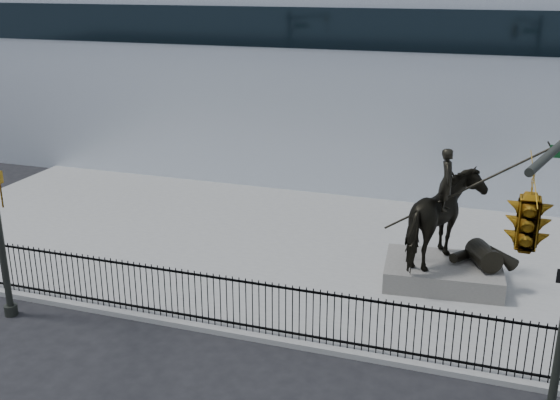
% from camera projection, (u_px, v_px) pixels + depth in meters
% --- Properties ---
extents(ground, '(120.00, 120.00, 0.00)m').
position_uv_depth(ground, '(242.00, 363.00, 15.97)').
color(ground, black).
rests_on(ground, ground).
extents(plaza, '(30.00, 12.00, 0.15)m').
position_uv_depth(plaza, '(318.00, 252.00, 22.22)').
color(plaza, gray).
rests_on(plaza, ground).
extents(building, '(44.00, 14.00, 9.00)m').
position_uv_depth(building, '(389.00, 71.00, 32.46)').
color(building, silver).
rests_on(building, ground).
extents(picket_fence, '(22.10, 0.10, 1.50)m').
position_uv_depth(picket_fence, '(260.00, 307.00, 16.80)').
color(picket_fence, black).
rests_on(picket_fence, plaza).
extents(statue_plinth, '(3.63, 2.67, 0.64)m').
position_uv_depth(statue_plinth, '(443.00, 273.00, 19.73)').
color(statue_plinth, '#5C5954').
rests_on(statue_plinth, plaza).
extents(equestrian_statue, '(4.37, 2.91, 3.72)m').
position_uv_depth(equestrian_statue, '(450.00, 221.00, 19.18)').
color(equestrian_statue, black).
rests_on(equestrian_statue, statue_plinth).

